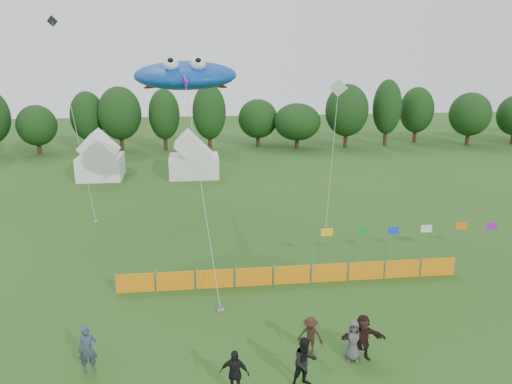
{
  "coord_description": "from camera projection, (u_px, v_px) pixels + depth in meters",
  "views": [
    {
      "loc": [
        -2.83,
        -16.81,
        11.59
      ],
      "look_at": [
        0.0,
        6.0,
        5.2
      ],
      "focal_mm": 35.0,
      "sensor_mm": 36.0,
      "label": 1
    }
  ],
  "objects": [
    {
      "name": "small_kite_white",
      "position": [
        335.0,
        120.0,
        35.98
      ],
      "size": [
        2.56,
        4.65,
        9.86
      ],
      "color": "silver",
      "rests_on": "ground"
    },
    {
      "name": "flag_row",
      "position": [
        407.0,
        236.0,
        28.74
      ],
      "size": [
        10.73,
        0.39,
        2.2
      ],
      "color": "gray",
      "rests_on": "ground"
    },
    {
      "name": "treeline",
      "position": [
        230.0,
        116.0,
        61.54
      ],
      "size": [
        104.57,
        8.78,
        8.36
      ],
      "color": "#382314",
      "rests_on": "ground"
    },
    {
      "name": "small_kite_dark",
      "position": [
        70.0,
        102.0,
        36.72
      ],
      "size": [
        3.79,
        6.7,
        14.39
      ],
      "color": "black",
      "rests_on": "ground"
    },
    {
      "name": "spectator_b",
      "position": [
        305.0,
        362.0,
        17.79
      ],
      "size": [
        1.09,
        0.95,
        1.92
      ],
      "primitive_type": "imported",
      "rotation": [
        0.0,
        0.0,
        0.27
      ],
      "color": "black",
      "rests_on": "ground"
    },
    {
      "name": "spectator_e",
      "position": [
        353.0,
        340.0,
        19.37
      ],
      "size": [
        0.93,
        0.72,
        1.68
      ],
      "primitive_type": "imported",
      "rotation": [
        0.0,
        0.0,
        -0.25
      ],
      "color": "#494A4E",
      "rests_on": "ground"
    },
    {
      "name": "spectator_f",
      "position": [
        362.0,
        337.0,
        19.4
      ],
      "size": [
        1.79,
        0.7,
        1.88
      ],
      "primitive_type": "imported",
      "rotation": [
        0.0,
        0.0,
        -0.08
      ],
      "color": "black",
      "rests_on": "ground"
    },
    {
      "name": "tent_right",
      "position": [
        194.0,
        159.0,
        48.39
      ],
      "size": [
        4.79,
        3.83,
        3.38
      ],
      "color": "white",
      "rests_on": "ground"
    },
    {
      "name": "spectator_d",
      "position": [
        234.0,
        374.0,
        17.27
      ],
      "size": [
        1.13,
        0.71,
        1.79
      ],
      "primitive_type": "imported",
      "rotation": [
        0.0,
        0.0,
        -0.28
      ],
      "color": "black",
      "rests_on": "ground"
    },
    {
      "name": "ground",
      "position": [
        275.0,
        360.0,
        19.51
      ],
      "size": [
        160.0,
        160.0,
        0.0
      ],
      "primitive_type": "plane",
      "color": "#234C16",
      "rests_on": "ground"
    },
    {
      "name": "stingray_kite",
      "position": [
        186.0,
        75.0,
        32.79
      ],
      "size": [
        7.28,
        21.58,
        11.45
      ],
      "color": "blue",
      "rests_on": "ground"
    },
    {
      "name": "spectator_c",
      "position": [
        310.0,
        336.0,
        19.75
      ],
      "size": [
        1.19,
        0.97,
        1.6
      ],
      "primitive_type": "imported",
      "rotation": [
        0.0,
        0.0,
        -0.43
      ],
      "color": "#311B13",
      "rests_on": "ground"
    },
    {
      "name": "barrier_fence",
      "position": [
        292.0,
        275.0,
        25.91
      ],
      "size": [
        17.9,
        0.06,
        1.0
      ],
      "color": "orange",
      "rests_on": "ground"
    },
    {
      "name": "spectator_a",
      "position": [
        88.0,
        349.0,
        18.6
      ],
      "size": [
        0.75,
        0.55,
        1.88
      ],
      "primitive_type": "imported",
      "rotation": [
        0.0,
        0.0,
        0.15
      ],
      "color": "#303C50",
      "rests_on": "ground"
    },
    {
      "name": "tent_left",
      "position": [
        100.0,
        159.0,
        47.64
      ],
      "size": [
        4.13,
        4.13,
        3.64
      ],
      "color": "white",
      "rests_on": "ground"
    }
  ]
}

